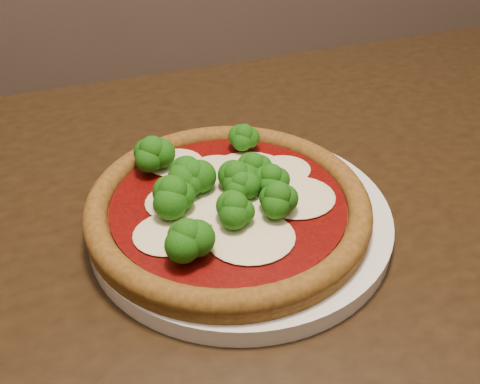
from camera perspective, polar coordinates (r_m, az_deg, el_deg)
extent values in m
cube|color=black|center=(0.50, 1.62, -8.32)|extent=(1.28, 0.99, 0.04)
cylinder|color=black|center=(1.21, 19.00, -2.77)|extent=(0.06, 0.06, 0.71)
cylinder|color=white|center=(0.51, 0.00, -2.76)|extent=(0.29, 0.29, 0.02)
cylinder|color=brown|center=(0.50, -1.25, -1.84)|extent=(0.26, 0.26, 0.01)
torus|color=brown|center=(0.50, -1.26, -1.21)|extent=(0.26, 0.26, 0.02)
cylinder|color=#620604|center=(0.50, -1.26, -1.16)|extent=(0.22, 0.22, 0.00)
ellipsoid|color=#F6EDC4|center=(0.50, -6.39, -0.96)|extent=(0.07, 0.06, 0.01)
ellipsoid|color=#F6EDC4|center=(0.49, -0.14, -0.81)|extent=(0.09, 0.08, 0.01)
ellipsoid|color=#F6EDC4|center=(0.55, -6.95, 3.16)|extent=(0.06, 0.05, 0.00)
ellipsoid|color=#F6EDC4|center=(0.46, -7.45, -4.38)|extent=(0.06, 0.06, 0.01)
ellipsoid|color=#F6EDC4|center=(0.50, 6.04, -0.52)|extent=(0.07, 0.07, 0.01)
ellipsoid|color=#F6EDC4|center=(0.45, 1.17, -4.82)|extent=(0.08, 0.07, 0.01)
ellipsoid|color=#F6EDC4|center=(0.53, -2.61, 2.45)|extent=(0.06, 0.05, 0.00)
ellipsoid|color=#F6EDC4|center=(0.53, 0.83, 2.02)|extent=(0.09, 0.08, 0.01)
ellipsoid|color=#F6EDC4|center=(0.54, 4.62, 2.45)|extent=(0.06, 0.05, 0.00)
ellipsoid|color=#217612|center=(0.49, -0.38, 1.77)|extent=(0.04, 0.04, 0.03)
ellipsoid|color=#217612|center=(0.45, -0.54, -1.59)|extent=(0.04, 0.04, 0.03)
ellipsoid|color=#217612|center=(0.55, 0.44, 6.06)|extent=(0.04, 0.04, 0.03)
ellipsoid|color=#217612|center=(0.43, -5.62, -4.71)|extent=(0.04, 0.04, 0.04)
ellipsoid|color=#217612|center=(0.47, -7.13, -0.10)|extent=(0.05, 0.05, 0.04)
ellipsoid|color=#217612|center=(0.51, 1.50, 2.85)|extent=(0.04, 0.04, 0.03)
ellipsoid|color=#217612|center=(0.47, 4.06, -0.51)|extent=(0.04, 0.04, 0.04)
ellipsoid|color=#217612|center=(0.49, 3.37, 1.59)|extent=(0.04, 0.04, 0.03)
ellipsoid|color=#217612|center=(0.48, 0.08, 0.93)|extent=(0.04, 0.04, 0.03)
ellipsoid|color=#217612|center=(0.53, -9.31, 4.31)|extent=(0.05, 0.05, 0.04)
ellipsoid|color=#217612|center=(0.49, -5.11, 1.88)|extent=(0.04, 0.04, 0.04)
ellipsoid|color=#217612|center=(0.50, -5.64, 2.18)|extent=(0.04, 0.04, 0.04)
ellipsoid|color=#217612|center=(0.47, -7.33, -0.33)|extent=(0.04, 0.04, 0.04)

